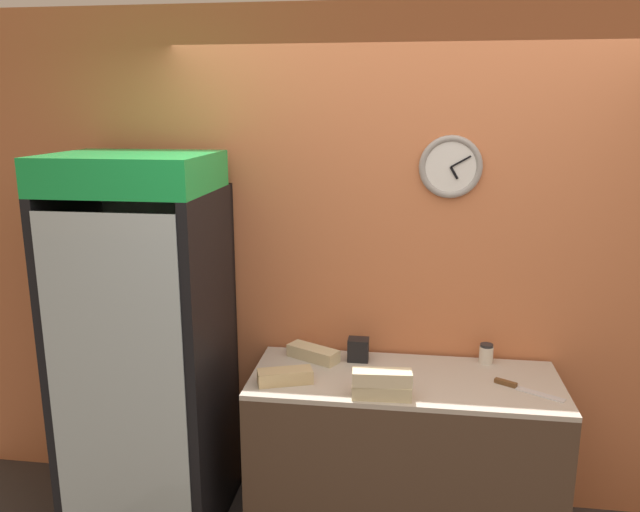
# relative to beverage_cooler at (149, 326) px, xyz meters

# --- Properties ---
(wall_back) EXTENTS (5.20, 0.09, 2.70)m
(wall_back) POSITION_rel_beverage_cooler_xyz_m (1.33, 0.36, 0.27)
(wall_back) COLOR #D17547
(wall_back) RESTS_ON ground_plane
(prep_counter) EXTENTS (1.54, 0.62, 0.87)m
(prep_counter) POSITION_rel_beverage_cooler_xyz_m (1.33, 0.00, -0.64)
(prep_counter) COLOR #4C3828
(prep_counter) RESTS_ON ground_plane
(beverage_cooler) EXTENTS (0.77, 0.72, 1.97)m
(beverage_cooler) POSITION_rel_beverage_cooler_xyz_m (0.00, 0.00, 0.00)
(beverage_cooler) COLOR black
(beverage_cooler) RESTS_ON ground_plane
(sandwich_stack_bottom) EXTENTS (0.28, 0.10, 0.07)m
(sandwich_stack_bottom) POSITION_rel_beverage_cooler_xyz_m (1.22, -0.24, -0.17)
(sandwich_stack_bottom) COLOR beige
(sandwich_stack_bottom) RESTS_ON prep_counter
(sandwich_stack_middle) EXTENTS (0.28, 0.11, 0.07)m
(sandwich_stack_middle) POSITION_rel_beverage_cooler_xyz_m (1.22, -0.24, -0.11)
(sandwich_stack_middle) COLOR beige
(sandwich_stack_middle) RESTS_ON sandwich_stack_bottom
(sandwich_flat_left) EXTENTS (0.30, 0.22, 0.07)m
(sandwich_flat_left) POSITION_rel_beverage_cooler_xyz_m (0.84, 0.17, -0.17)
(sandwich_flat_left) COLOR beige
(sandwich_flat_left) RESTS_ON prep_counter
(sandwich_flat_right) EXTENTS (0.28, 0.18, 0.07)m
(sandwich_flat_right) POSITION_rel_beverage_cooler_xyz_m (0.75, -0.14, -0.17)
(sandwich_flat_right) COLOR tan
(sandwich_flat_right) RESTS_ON prep_counter
(chefs_knife) EXTENTS (0.31, 0.20, 0.02)m
(chefs_knife) POSITION_rel_beverage_cooler_xyz_m (1.87, -0.05, -0.20)
(chefs_knife) COLOR silver
(chefs_knife) RESTS_ON prep_counter
(condiment_jar) EXTENTS (0.07, 0.07, 0.10)m
(condiment_jar) POSITION_rel_beverage_cooler_xyz_m (1.75, 0.25, -0.16)
(condiment_jar) COLOR silver
(condiment_jar) RESTS_ON prep_counter
(napkin_dispenser) EXTENTS (0.11, 0.09, 0.12)m
(napkin_dispenser) POSITION_rel_beverage_cooler_xyz_m (1.08, 0.19, -0.15)
(napkin_dispenser) COLOR black
(napkin_dispenser) RESTS_ON prep_counter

